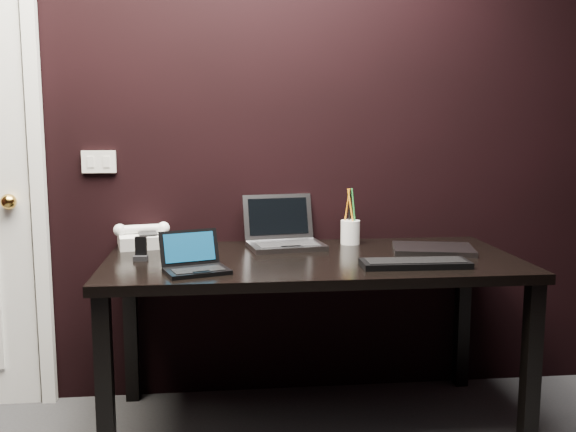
{
  "coord_description": "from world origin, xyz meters",
  "views": [
    {
      "loc": [
        -0.08,
        -1.19,
        1.29
      ],
      "look_at": [
        0.19,
        1.35,
        0.92
      ],
      "focal_mm": 40.0,
      "sensor_mm": 36.0,
      "label": 1
    }
  ],
  "objects": [
    {
      "name": "mobile_phone",
      "position": [
        -0.4,
        1.42,
        0.78
      ],
      "size": [
        0.06,
        0.05,
        0.1
      ],
      "color": "black",
      "rests_on": "desk"
    },
    {
      "name": "wall_back",
      "position": [
        0.0,
        1.8,
        1.3
      ],
      "size": [
        4.0,
        0.0,
        4.0
      ],
      "primitive_type": "plane",
      "rotation": [
        1.57,
        0.0,
        0.0
      ],
      "color": "black",
      "rests_on": "ground"
    },
    {
      "name": "ext_keyboard",
      "position": [
        0.67,
        1.18,
        0.75
      ],
      "size": [
        0.42,
        0.15,
        0.03
      ],
      "color": "black",
      "rests_on": "desk"
    },
    {
      "name": "desk",
      "position": [
        0.3,
        1.4,
        0.66
      ],
      "size": [
        1.7,
        0.8,
        0.74
      ],
      "color": "black",
      "rests_on": "ground"
    },
    {
      "name": "wall_switch",
      "position": [
        -0.62,
        1.79,
        1.12
      ],
      "size": [
        0.15,
        0.02,
        0.1
      ],
      "color": "silver",
      "rests_on": "wall_back"
    },
    {
      "name": "silver_laptop",
      "position": [
        0.21,
        1.64,
        0.78
      ],
      "size": [
        0.37,
        0.34,
        0.22
      ],
      "color": "#97979C",
      "rests_on": "desk"
    },
    {
      "name": "netbook",
      "position": [
        -0.18,
        1.19,
        0.77
      ],
      "size": [
        0.28,
        0.26,
        0.15
      ],
      "color": "black",
      "rests_on": "desk"
    },
    {
      "name": "desk_phone",
      "position": [
        -0.43,
        1.7,
        0.78
      ],
      "size": [
        0.25,
        0.23,
        0.12
      ],
      "color": "white",
      "rests_on": "desk"
    },
    {
      "name": "closed_laptop",
      "position": [
        0.84,
        1.46,
        0.75
      ],
      "size": [
        0.38,
        0.31,
        0.02
      ],
      "color": "gray",
      "rests_on": "desk"
    },
    {
      "name": "pen_cup",
      "position": [
        0.52,
        1.67,
        0.8
      ],
      "size": [
        0.11,
        0.11,
        0.26
      ],
      "color": "white",
      "rests_on": "desk"
    }
  ]
}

